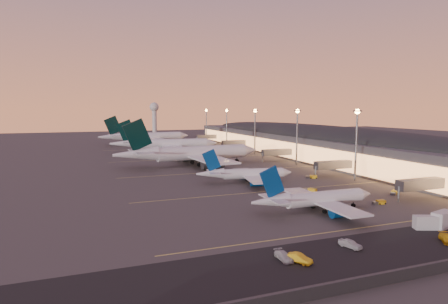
# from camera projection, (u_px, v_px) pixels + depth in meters

# --- Properties ---
(ground) EXTENTS (700.00, 700.00, 0.00)m
(ground) POSITION_uv_depth(u_px,v_px,m) (266.00, 188.00, 123.56)
(ground) COLOR #3E3C39
(airliner_narrow_south) EXTENTS (34.64, 30.84, 12.42)m
(airliner_narrow_south) POSITION_uv_depth(u_px,v_px,m) (315.00, 199.00, 94.50)
(airliner_narrow_south) COLOR silver
(airliner_narrow_south) RESTS_ON ground
(airliner_narrow_north) EXTENTS (34.39, 31.06, 12.30)m
(airliner_narrow_north) POSITION_uv_depth(u_px,v_px,m) (245.00, 174.00, 131.43)
(airliner_narrow_north) COLOR silver
(airliner_narrow_north) RESTS_ON ground
(airliner_wide_near) EXTENTS (68.80, 62.83, 22.01)m
(airliner_wide_near) POSITION_uv_depth(u_px,v_px,m) (190.00, 154.00, 170.86)
(airliner_wide_near) COLOR silver
(airliner_wide_near) RESTS_ON ground
(airliner_wide_mid) EXTENTS (62.85, 57.75, 20.12)m
(airliner_wide_mid) POSITION_uv_depth(u_px,v_px,m) (165.00, 144.00, 222.08)
(airliner_wide_mid) COLOR silver
(airliner_wide_mid) RESTS_ON ground
(airliner_wide_far) EXTENTS (66.79, 61.14, 21.36)m
(airliner_wide_far) POSITION_uv_depth(u_px,v_px,m) (146.00, 137.00, 275.32)
(airliner_wide_far) COLOR silver
(airliner_wide_far) RESTS_ON ground
(terminal_building) EXTENTS (56.35, 255.00, 17.46)m
(terminal_building) POSITION_uv_depth(u_px,v_px,m) (306.00, 139.00, 211.59)
(terminal_building) COLOR #49494D
(terminal_building) RESTS_ON ground
(light_masts) EXTENTS (2.20, 217.20, 25.90)m
(light_masts) POSITION_uv_depth(u_px,v_px,m) (272.00, 125.00, 194.60)
(light_masts) COLOR slate
(light_masts) RESTS_ON ground
(radar_tower) EXTENTS (9.00, 9.00, 32.50)m
(radar_tower) POSITION_uv_depth(u_px,v_px,m) (154.00, 113.00, 366.29)
(radar_tower) COLOR silver
(radar_tower) RESTS_ON ground
(service_lane) EXTENTS (260.00, 16.00, 0.01)m
(service_lane) POSITION_uv_depth(u_px,v_px,m) (400.00, 245.00, 71.50)
(service_lane) COLOR black
(service_lane) RESTS_ON ground
(lane_markings) EXTENTS (90.00, 180.36, 0.00)m
(lane_markings) POSITION_uv_depth(u_px,v_px,m) (224.00, 170.00, 160.75)
(lane_markings) COLOR #D8C659
(lane_markings) RESTS_ON ground
(baggage_tug_a) EXTENTS (3.70, 1.78, 1.08)m
(baggage_tug_a) POSITION_uv_depth(u_px,v_px,m) (379.00, 202.00, 102.28)
(baggage_tug_a) COLOR yellow
(baggage_tug_a) RESTS_ON ground
(baggage_tug_b) EXTENTS (4.25, 3.32, 1.19)m
(baggage_tug_b) POSITION_uv_depth(u_px,v_px,m) (395.00, 192.00, 114.13)
(baggage_tug_b) COLOR yellow
(baggage_tug_b) RESTS_ON ground
(baggage_tug_c) EXTENTS (4.29, 3.24, 1.20)m
(baggage_tug_c) POSITION_uv_depth(u_px,v_px,m) (312.00, 177.00, 140.37)
(baggage_tug_c) COLOR yellow
(baggage_tug_c) RESTS_ON ground
(catering_truck_a) EXTENTS (5.57, 3.80, 2.92)m
(catering_truck_a) POSITION_uv_depth(u_px,v_px,m) (427.00, 223.00, 80.83)
(catering_truck_a) COLOR silver
(catering_truck_a) RESTS_ON ground
(catering_truck_b) EXTENTS (6.73, 3.81, 3.57)m
(catering_truck_b) POSITION_uv_depth(u_px,v_px,m) (444.00, 220.00, 82.09)
(catering_truck_b) COLOR silver
(catering_truck_b) RESTS_ON ground
(baggage_tug_d) EXTENTS (3.30, 4.09, 1.16)m
(baggage_tug_d) POSITION_uv_depth(u_px,v_px,m) (311.00, 190.00, 117.22)
(baggage_tug_d) COLOR yellow
(baggage_tug_d) RESTS_ON ground
(service_van_a) EXTENTS (1.91, 4.65, 1.35)m
(service_van_a) POSITION_uv_depth(u_px,v_px,m) (284.00, 256.00, 64.38)
(service_van_a) COLOR silver
(service_van_a) RESTS_ON ground
(service_van_b) EXTENTS (3.57, 4.82, 1.52)m
(service_van_b) POSITION_uv_depth(u_px,v_px,m) (299.00, 258.00, 63.24)
(service_van_b) COLOR yellow
(service_van_b) RESTS_ON ground
(service_van_c) EXTENTS (3.16, 4.93, 1.56)m
(service_van_c) POSITION_uv_depth(u_px,v_px,m) (350.00, 244.00, 70.07)
(service_van_c) COLOR silver
(service_van_c) RESTS_ON ground
(service_van_d) EXTENTS (4.71, 5.43, 1.50)m
(service_van_d) POSITION_uv_depth(u_px,v_px,m) (447.00, 238.00, 72.94)
(service_van_d) COLOR yellow
(service_van_d) RESTS_ON ground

